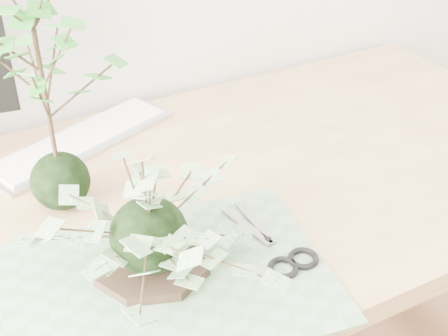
{
  "coord_description": "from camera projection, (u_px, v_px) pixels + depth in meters",
  "views": [
    {
      "loc": [
        -0.37,
        0.45,
        1.36
      ],
      "look_at": [
        0.0,
        1.14,
        0.84
      ],
      "focal_mm": 50.0,
      "sensor_mm": 36.0,
      "label": 1
    }
  ],
  "objects": [
    {
      "name": "maple_kokedama",
      "position": [
        36.0,
        46.0,
        0.88
      ],
      "size": [
        0.24,
        0.24,
        0.4
      ],
      "rotation": [
        0.0,
        0.0,
        0.16
      ],
      "color": "black",
      "rests_on": "desk"
    },
    {
      "name": "scissors",
      "position": [
        282.0,
        254.0,
        0.92
      ],
      "size": [
        0.09,
        0.19,
        0.01
      ],
      "rotation": [
        0.0,
        0.0,
        0.08
      ],
      "color": "gray",
      "rests_on": "cutting_mat"
    },
    {
      "name": "desk",
      "position": [
        165.0,
        243.0,
        1.08
      ],
      "size": [
        1.6,
        0.7,
        0.74
      ],
      "color": "tan",
      "rests_on": "ground_plane"
    },
    {
      "name": "ivy_kokedama",
      "position": [
        146.0,
        205.0,
        0.82
      ],
      "size": [
        0.38,
        0.38,
        0.22
      ],
      "rotation": [
        0.0,
        0.0,
        -0.32
      ],
      "color": "black",
      "rests_on": "stone_dish"
    },
    {
      "name": "keyboard",
      "position": [
        81.0,
        141.0,
        1.19
      ],
      "size": [
        0.39,
        0.24,
        0.01
      ],
      "rotation": [
        0.0,
        0.0,
        0.36
      ],
      "color": "#B1B1B8",
      "rests_on": "desk"
    },
    {
      "name": "stone_dish",
      "position": [
        152.0,
        269.0,
        0.89
      ],
      "size": [
        0.22,
        0.22,
        0.01
      ],
      "primitive_type": "cylinder",
      "rotation": [
        0.0,
        0.0,
        -0.34
      ],
      "color": "black",
      "rests_on": "cutting_mat"
    },
    {
      "name": "cutting_mat",
      "position": [
        159.0,
        284.0,
        0.87
      ],
      "size": [
        0.53,
        0.39,
        0.0
      ],
      "primitive_type": "cube",
      "rotation": [
        0.0,
        0.0,
        -0.15
      ],
      "color": "#57815A",
      "rests_on": "desk"
    }
  ]
}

